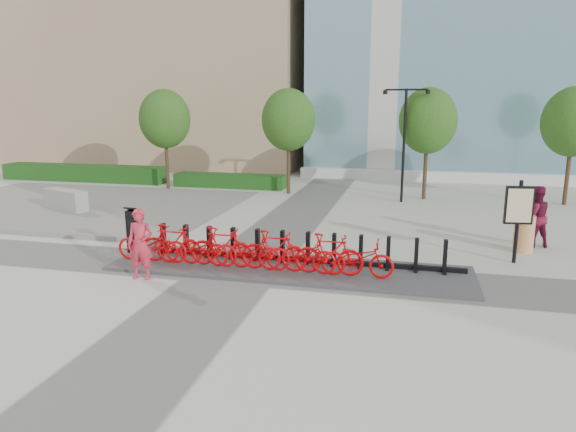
% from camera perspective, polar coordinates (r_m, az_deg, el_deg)
% --- Properties ---
extents(ground, '(120.00, 120.00, 0.00)m').
position_cam_1_polar(ground, '(13.86, -5.51, -5.94)').
color(ground, beige).
extents(gravel_patch, '(14.00, 14.00, 0.00)m').
position_cam_1_polar(gravel_patch, '(24.53, -22.56, 1.21)').
color(gravel_patch, '#65635B').
rests_on(gravel_patch, ground).
extents(hedge_a, '(10.00, 1.40, 0.90)m').
position_cam_1_polar(hedge_a, '(32.00, -21.67, 4.47)').
color(hedge_a, '#204F1A').
rests_on(hedge_a, ground).
extents(hedge_b, '(6.00, 1.20, 0.70)m').
position_cam_1_polar(hedge_b, '(27.57, -6.47, 3.93)').
color(hedge_b, '#204F1A').
rests_on(hedge_b, ground).
extents(tree_0, '(2.60, 2.60, 5.10)m').
position_cam_1_polar(tree_0, '(27.38, -13.52, 10.42)').
color(tree_0, brown).
rests_on(tree_0, ground).
extents(tree_1, '(2.60, 2.60, 5.10)m').
position_cam_1_polar(tree_1, '(25.13, 0.06, 10.62)').
color(tree_1, brown).
rests_on(tree_1, ground).
extents(tree_2, '(2.60, 2.60, 5.10)m').
position_cam_1_polar(tree_2, '(24.45, 15.29, 10.15)').
color(tree_2, brown).
rests_on(tree_2, ground).
extents(tree_3, '(2.60, 2.60, 5.10)m').
position_cam_1_polar(tree_3, '(25.33, 29.14, 9.11)').
color(tree_3, brown).
rests_on(tree_3, ground).
extents(streetlamp, '(2.00, 0.20, 5.00)m').
position_cam_1_polar(streetlamp, '(23.46, 12.82, 9.09)').
color(streetlamp, black).
rests_on(streetlamp, ground).
extents(dock_pad, '(9.60, 2.40, 0.08)m').
position_cam_1_polar(dock_pad, '(13.77, 0.05, -5.82)').
color(dock_pad, '#454548').
rests_on(dock_pad, ground).
extents(dock_rail_posts, '(8.02, 0.50, 0.85)m').
position_cam_1_polar(dock_rail_posts, '(14.06, 0.74, -3.45)').
color(dock_rail_posts, black).
rests_on(dock_rail_posts, dock_pad).
extents(bike_0, '(1.83, 0.64, 0.96)m').
position_cam_1_polar(bike_0, '(14.68, -15.27, -3.00)').
color(bike_0, '#CC0408').
rests_on(bike_0, dock_pad).
extents(bike_1, '(1.77, 0.50, 1.06)m').
position_cam_1_polar(bike_1, '(14.34, -12.76, -3.00)').
color(bike_1, '#CC0408').
rests_on(bike_1, dock_pad).
extents(bike_2, '(1.83, 0.64, 0.96)m').
position_cam_1_polar(bike_2, '(14.06, -10.11, -3.42)').
color(bike_2, '#CC0408').
rests_on(bike_2, dock_pad).
extents(bike_3, '(1.77, 0.50, 1.06)m').
position_cam_1_polar(bike_3, '(13.78, -7.36, -3.43)').
color(bike_3, '#CC0408').
rests_on(bike_3, dock_pad).
extents(bike_4, '(1.83, 0.64, 0.96)m').
position_cam_1_polar(bike_4, '(13.56, -4.50, -3.85)').
color(bike_4, '#CC0408').
rests_on(bike_4, dock_pad).
extents(bike_5, '(1.77, 0.50, 1.06)m').
position_cam_1_polar(bike_5, '(13.35, -1.56, -3.84)').
color(bike_5, '#CC0408').
rests_on(bike_5, dock_pad).
extents(bike_6, '(1.83, 0.64, 0.96)m').
position_cam_1_polar(bike_6, '(13.20, 1.47, -4.27)').
color(bike_6, '#CC0408').
rests_on(bike_6, dock_pad).
extents(bike_7, '(1.77, 0.50, 1.06)m').
position_cam_1_polar(bike_7, '(13.06, 4.57, -4.24)').
color(bike_7, '#CC0408').
rests_on(bike_7, dock_pad).
extents(bike_8, '(1.83, 0.64, 0.96)m').
position_cam_1_polar(bike_8, '(12.99, 7.71, -4.65)').
color(bike_8, '#CC0408').
rests_on(bike_8, dock_pad).
extents(kiosk, '(0.44, 0.38, 1.37)m').
position_cam_1_polar(kiosk, '(15.57, -16.72, -1.54)').
color(kiosk, black).
rests_on(kiosk, dock_pad).
extents(worker_red, '(0.70, 0.50, 1.80)m').
position_cam_1_polar(worker_red, '(13.37, -16.09, -3.03)').
color(worker_red, red).
rests_on(worker_red, ground).
extents(pedestrian, '(1.10, 0.97, 1.90)m').
position_cam_1_polar(pedestrian, '(17.49, 25.76, -0.05)').
color(pedestrian, maroon).
rests_on(pedestrian, ground).
extents(construction_barrel, '(0.76, 0.76, 1.11)m').
position_cam_1_polar(construction_barrel, '(16.80, 24.74, -1.82)').
color(construction_barrel, orange).
rests_on(construction_barrel, ground).
extents(jersey_barrier, '(2.29, 1.32, 0.86)m').
position_cam_1_polar(jersey_barrier, '(23.31, -23.47, 1.65)').
color(jersey_barrier, '#9D9D9D').
rests_on(jersey_barrier, ground).
extents(map_sign, '(0.77, 0.22, 2.32)m').
position_cam_1_polar(map_sign, '(15.34, 24.27, 0.73)').
color(map_sign, black).
rests_on(map_sign, ground).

